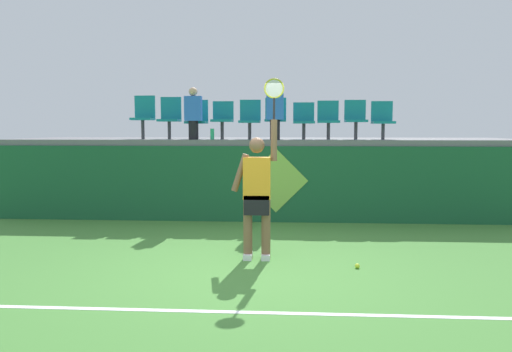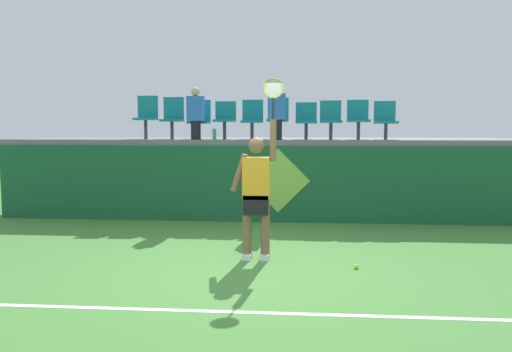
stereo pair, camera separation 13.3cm
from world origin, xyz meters
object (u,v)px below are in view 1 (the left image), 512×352
Objects in this scene: water_bottle at (212,134)px; stadium_chair_2 at (197,118)px; stadium_chair_0 at (144,115)px; stadium_chair_5 at (276,116)px; stadium_chair_3 at (223,118)px; stadium_chair_8 at (356,117)px; stadium_chair_9 at (383,119)px; spectator_1 at (275,110)px; spectator_0 at (193,113)px; stadium_chair_6 at (304,119)px; stadium_chair_1 at (170,116)px; tennis_player at (257,191)px; stadium_chair_4 at (250,118)px; tennis_ball at (357,266)px; stadium_chair_7 at (328,118)px.

water_bottle is 0.27× the size of stadium_chair_2.
stadium_chair_5 is (2.81, -0.00, -0.04)m from stadium_chair_0.
stadium_chair_3 is 0.98× the size of stadium_chair_8.
water_bottle is 0.28× the size of stadium_chair_3.
stadium_chair_8 is 1.03× the size of stadium_chair_9.
stadium_chair_5 is 0.78× the size of spectator_1.
stadium_chair_8 is at bearing 6.90° from spectator_0.
stadium_chair_6 is (3.40, -0.01, -0.09)m from stadium_chair_0.
stadium_chair_1 reaches higher than stadium_chair_9.
stadium_chair_2 is at bearing -0.04° from stadium_chair_0.
tennis_player is 3.33× the size of stadium_chair_6.
stadium_chair_3 is at bearing 105.17° from tennis_player.
stadium_chair_5 is 1.66m from stadium_chair_8.
stadium_chair_4 is 1.13m from stadium_chair_6.
stadium_chair_8 is (0.44, 3.94, 2.06)m from tennis_ball.
stadium_chair_8 is (3.32, -0.00, 0.01)m from stadium_chair_2.
water_bottle is at bearing -172.73° from stadium_chair_9.
stadium_chair_7 reaches higher than tennis_ball.
stadium_chair_2 is 1.00× the size of stadium_chair_4.
stadium_chair_2 is at bearing 179.97° from stadium_chair_5.
stadium_chair_9 is at bearing 5.94° from spectator_0.
water_bottle is at bearing -166.66° from stadium_chair_6.
spectator_1 is at bearing 109.14° from tennis_ball.
stadium_chair_3 is (0.55, -0.01, 0.01)m from stadium_chair_2.
stadium_chair_6 reaches higher than tennis_ball.
stadium_chair_3 is 3.33m from stadium_chair_9.
stadium_chair_8 is (0.56, -0.00, 0.01)m from stadium_chair_7.
stadium_chair_3 is 1.70m from stadium_chair_6.
tennis_ball is 0.06× the size of spectator_0.
stadium_chair_6 is at bearing -0.13° from stadium_chair_0.
stadium_chair_1 is at bearing 168.53° from spectator_1.
stadium_chair_9 is 3.89m from spectator_0.
spectator_1 is (0.16, 3.08, 1.24)m from tennis_player.
tennis_player is 3.33m from spectator_1.
stadium_chair_5 is 0.59m from stadium_chair_6.
stadium_chair_2 is 1.04× the size of stadium_chair_3.
stadium_chair_8 is (1.82, 3.53, 1.11)m from tennis_player.
stadium_chair_8 reaches higher than tennis_ball.
stadium_chair_4 is 1.03× the size of stadium_chair_7.
stadium_chair_5 reaches higher than stadium_chair_8.
tennis_player reaches higher than tennis_ball.
spectator_1 is at bearing -0.26° from water_bottle.
spectator_1 reaches higher than stadium_chair_3.
stadium_chair_0 reaches higher than stadium_chair_3.
spectator_0 is (-3.87, -0.40, 0.11)m from stadium_chair_9.
tennis_player is 3.91m from stadium_chair_7.
stadium_chair_3 is 2.21m from stadium_chair_7.
stadium_chair_3 is (-0.96, 3.53, 1.11)m from tennis_player.
stadium_chair_0 is 2.27m from stadium_chair_4.
stadium_chair_0 is 1.04× the size of stadium_chair_1.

